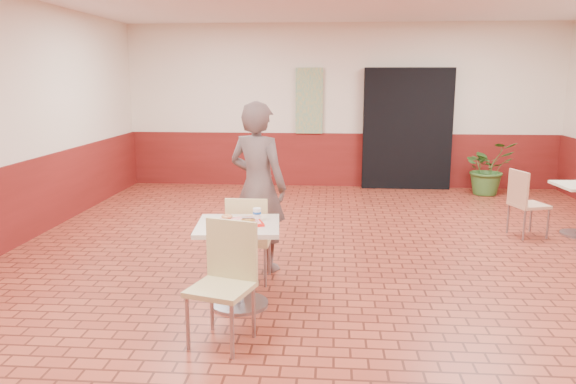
# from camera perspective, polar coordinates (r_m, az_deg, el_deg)

# --- Properties ---
(room_shell) EXTENTS (8.01, 10.01, 3.01)m
(room_shell) POSITION_cam_1_polar(r_m,az_deg,el_deg) (5.56, 6.20, 6.12)
(room_shell) COLOR maroon
(room_shell) RESTS_ON ground
(wainscot_band) EXTENTS (8.00, 10.00, 1.00)m
(wainscot_band) POSITION_cam_1_polar(r_m,az_deg,el_deg) (5.74, 5.98, -3.87)
(wainscot_band) COLOR maroon
(wainscot_band) RESTS_ON ground
(corridor_doorway) EXTENTS (1.60, 0.22, 2.20)m
(corridor_doorway) POSITION_cam_1_polar(r_m,az_deg,el_deg) (10.54, 12.01, 6.29)
(corridor_doorway) COLOR black
(corridor_doorway) RESTS_ON ground
(promo_poster) EXTENTS (0.50, 0.03, 1.20)m
(promo_poster) POSITION_cam_1_polar(r_m,az_deg,el_deg) (10.49, 2.16, 9.24)
(promo_poster) COLOR gray
(promo_poster) RESTS_ON wainscot_band
(main_table) EXTENTS (0.72, 0.72, 0.76)m
(main_table) POSITION_cam_1_polar(r_m,az_deg,el_deg) (5.02, -5.04, -5.97)
(main_table) COLOR beige
(main_table) RESTS_ON ground
(chair_main_front) EXTENTS (0.54, 0.54, 0.94)m
(chair_main_front) POSITION_cam_1_polar(r_m,az_deg,el_deg) (4.39, -6.39, -8.45)
(chair_main_front) COLOR tan
(chair_main_front) RESTS_ON ground
(chair_main_back) EXTENTS (0.41, 0.41, 0.89)m
(chair_main_back) POSITION_cam_1_polar(r_m,az_deg,el_deg) (5.56, -4.03, -4.40)
(chair_main_back) COLOR #E3CB88
(chair_main_back) RESTS_ON ground
(customer) EXTENTS (0.77, 0.65, 1.79)m
(customer) POSITION_cam_1_polar(r_m,az_deg,el_deg) (5.90, -3.07, 0.53)
(customer) COLOR brown
(customer) RESTS_ON ground
(serving_tray) EXTENTS (0.41, 0.32, 0.03)m
(serving_tray) POSITION_cam_1_polar(r_m,az_deg,el_deg) (4.95, -5.09, -3.09)
(serving_tray) COLOR red
(serving_tray) RESTS_ON main_table
(ring_donut) EXTENTS (0.10, 0.10, 0.03)m
(ring_donut) POSITION_cam_1_polar(r_m,az_deg,el_deg) (5.05, -6.23, -2.49)
(ring_donut) COLOR #D3884D
(ring_donut) RESTS_ON serving_tray
(long_john_donut) EXTENTS (0.14, 0.07, 0.04)m
(long_john_donut) POSITION_cam_1_polar(r_m,az_deg,el_deg) (4.91, -4.10, -2.81)
(long_john_donut) COLOR #B68635
(long_john_donut) RESTS_ON serving_tray
(paper_cup) EXTENTS (0.07, 0.07, 0.09)m
(paper_cup) POSITION_cam_1_polar(r_m,az_deg,el_deg) (5.02, -3.17, -2.16)
(paper_cup) COLOR white
(paper_cup) RESTS_ON serving_tray
(chair_second_left) EXTENTS (0.50, 0.50, 0.86)m
(chair_second_left) POSITION_cam_1_polar(r_m,az_deg,el_deg) (7.81, 22.90, -0.74)
(chair_second_left) COLOR tan
(chair_second_left) RESTS_ON ground
(potted_plant) EXTENTS (1.03, 0.96, 0.94)m
(potted_plant) POSITION_cam_1_polar(r_m,az_deg,el_deg) (10.41, 19.63, 2.32)
(potted_plant) COLOR #376528
(potted_plant) RESTS_ON ground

